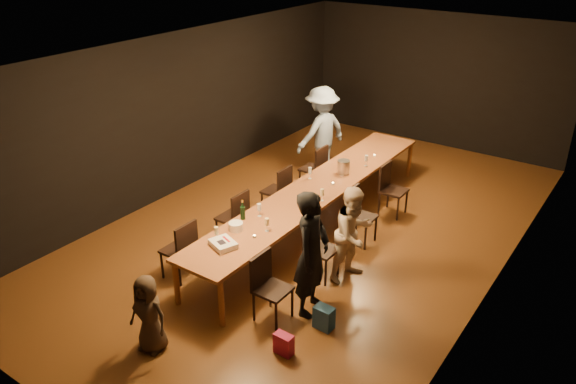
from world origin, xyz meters
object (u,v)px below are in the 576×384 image
Objects in this scene: birthday_cake at (223,244)px; champagne_bottle at (243,210)px; chair_left_0 at (178,249)px; chair_left_1 at (232,217)px; man_blue at (322,132)px; chair_right_1 at (322,249)px; chair_left_3 at (313,168)px; chair_left_2 at (276,190)px; woman_birthday at (312,254)px; chair_right_0 at (273,289)px; table at (317,190)px; chair_right_3 at (394,190)px; woman_tan at (354,234)px; chair_right_2 at (361,217)px; plate_stack at (236,226)px; child at (149,314)px; ice_bucket at (343,167)px.

birthday_cake is 0.82m from champagne_bottle.
chair_left_1 is (0.00, 1.20, 0.00)m from chair_left_0.
chair_right_1 is at bearing 47.74° from man_blue.
chair_left_3 is 2.97× the size of champagne_bottle.
chair_left_0 is at bearing -180.00° from chair_left_3.
woman_birthday is (2.00, -1.95, 0.41)m from chair_left_2.
chair_right_0 is 0.96m from birthday_cake.
table is 6.45× the size of chair_right_3.
woman_tan is 1.66m from champagne_bottle.
chair_left_2 is at bearing -90.00° from chair_right_2.
table is at bearing -35.31° from chair_left_1.
chair_right_1 is 2.97× the size of champagne_bottle.
champagne_bottle is (-0.28, 0.77, 0.12)m from birthday_cake.
woman_tan is 1.69m from plate_stack.
chair_left_3 is at bearing 0.00° from chair_left_2.
child is 3.30× the size of champagne_bottle.
chair_left_1 is 2.40m from chair_left_3.
chair_left_0 is 0.90× the size of child.
woman_birthday is 1.25m from birthday_cake.
child reaches higher than chair_left_2.
child is (-0.03, -3.71, -0.19)m from table.
chair_left_2 reaches higher than birthday_cake.
chair_right_2 is 2.17m from plate_stack.
table is 1.49m from chair_right_3.
chair_right_3 is 4.99m from child.
chair_left_0 is (-1.70, -3.60, 0.00)m from chair_right_3.
ice_bucket reaches higher than chair_left_3.
chair_right_1 is 0.51× the size of man_blue.
chair_right_0 is 1.00× the size of chair_left_2.
chair_right_2 is at bearing -54.78° from chair_left_1.
plate_stack is at bearing -57.50° from chair_right_1.
chair_right_0 is 1.00× the size of chair_right_1.
chair_right_3 is at bearing 180.00° from chair_right_2.
champagne_bottle is at bearing 89.05° from child.
chair_left_0 is 3.32m from ice_bucket.
woman_birthday reaches higher than chair_right_3.
ice_bucket reaches higher than chair_right_3.
chair_right_3 is 3.98m from chair_left_0.
champagne_bottle reaches higher than birthday_cake.
chair_right_3 is 3.19m from woman_birthday.
woman_birthday is 5.61× the size of champagne_bottle.
table is 2.30m from man_blue.
table is 2.56m from chair_right_0.
chair_right_2 is at bearing -43.97° from ice_bucket.
woman_tan reaches higher than table.
ice_bucket is (0.09, 4.47, 0.35)m from child.
man_blue reaches higher than ice_bucket.
chair_right_3 is at bearing -90.00° from chair_left_3.
chair_left_3 is (-1.70, 3.60, 0.00)m from chair_right_0.
champagne_bottle is at bearing -99.40° from ice_bucket.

